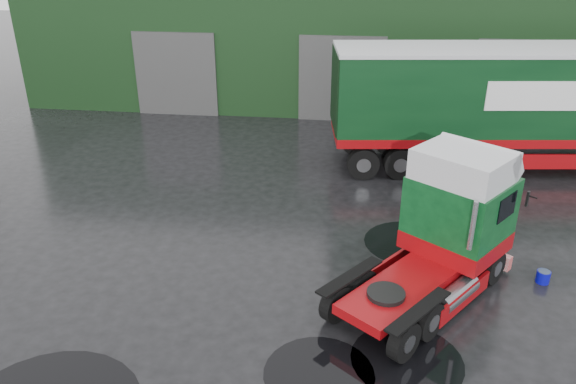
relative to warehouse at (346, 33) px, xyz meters
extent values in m
plane|color=black|center=(-2.00, -20.00, -3.16)|extent=(100.00, 100.00, 0.00)
cube|color=black|center=(0.00, 0.00, -0.16)|extent=(32.00, 12.00, 6.00)
cylinder|color=#0807A6|center=(5.82, -19.15, -2.99)|extent=(0.35, 0.35, 0.33)
cylinder|color=black|center=(2.51, -17.52, -3.15)|extent=(2.64, 2.64, 0.01)
cylinder|color=black|center=(2.11, -22.58, -3.15)|extent=(2.42, 2.42, 0.01)
cylinder|color=black|center=(0.27, -23.22, -3.15)|extent=(2.33, 2.33, 0.01)
camera|label=1|loc=(0.74, -32.17, 5.22)|focal=35.00mm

